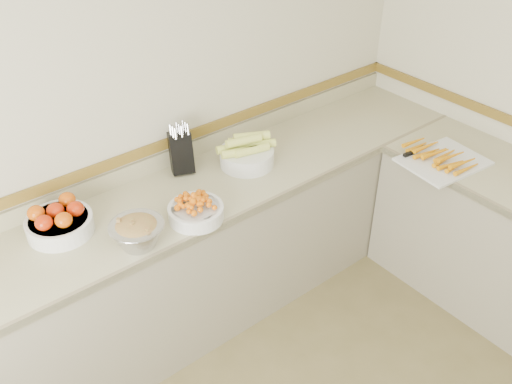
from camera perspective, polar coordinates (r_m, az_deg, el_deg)
back_wall at (r=3.09m, az=-12.82°, el=7.62°), size 4.00×0.00×4.00m
counter_back at (r=3.33m, az=-8.31°, el=-7.38°), size 4.00×0.65×1.08m
knife_block at (r=3.25m, az=-7.51°, el=4.03°), size 0.17×0.19×0.31m
tomato_bowl at (r=2.94m, az=-19.10°, el=-2.79°), size 0.33×0.33×0.16m
cherry_tomato_bowl at (r=2.90m, az=-6.03°, el=-1.80°), size 0.29×0.29×0.15m
corn_bowl at (r=3.30m, az=-0.94°, el=3.87°), size 0.35×0.32×0.19m
rhubarb_bowl at (r=2.76m, az=-11.79°, el=-3.95°), size 0.27×0.27×0.15m
cutting_board at (r=3.53m, az=18.03°, el=3.24°), size 0.50×0.44×0.07m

